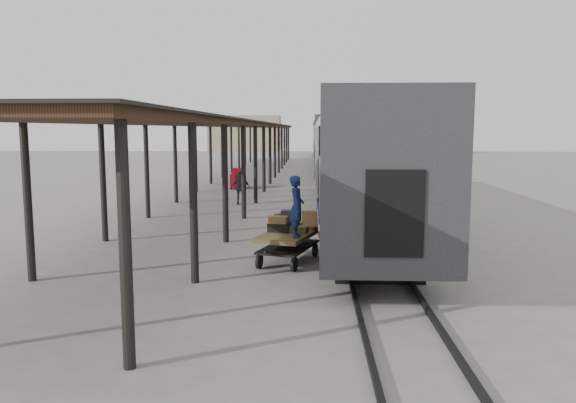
# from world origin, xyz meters

# --- Properties ---
(ground) EXTENTS (160.00, 160.00, 0.00)m
(ground) POSITION_xyz_m (0.00, 0.00, 0.00)
(ground) COLOR slate
(ground) RESTS_ON ground
(train) EXTENTS (3.45, 76.01, 4.01)m
(train) POSITION_xyz_m (3.19, 33.79, 2.69)
(train) COLOR silver
(train) RESTS_ON ground
(canopy) EXTENTS (4.90, 64.30, 4.15)m
(canopy) POSITION_xyz_m (-3.40, 24.00, 4.00)
(canopy) COLOR #422B19
(canopy) RESTS_ON ground
(rails) EXTENTS (1.54, 150.00, 0.12)m
(rails) POSITION_xyz_m (3.20, 34.00, 0.06)
(rails) COLOR black
(rails) RESTS_ON ground
(building_far) EXTENTS (18.00, 10.00, 8.00)m
(building_far) POSITION_xyz_m (14.00, 78.00, 4.00)
(building_far) COLOR tan
(building_far) RESTS_ON ground
(building_left) EXTENTS (12.00, 8.00, 6.00)m
(building_left) POSITION_xyz_m (-10.00, 82.00, 3.00)
(building_left) COLOR tan
(building_left) RESTS_ON ground
(baggage_cart) EXTENTS (1.91, 2.66, 0.86)m
(baggage_cart) POSITION_xyz_m (0.86, 0.20, 0.65)
(baggage_cart) COLOR brown
(baggage_cart) RESTS_ON ground
(suitcase_stack) EXTENTS (1.46, 1.11, 0.57)m
(suitcase_stack) POSITION_xyz_m (0.84, 0.57, 1.06)
(suitcase_stack) COLOR #363638
(suitcase_stack) RESTS_ON baggage_cart
(luggage_tug) EXTENTS (0.88, 1.43, 1.25)m
(luggage_tug) POSITION_xyz_m (-3.17, 20.07, 0.58)
(luggage_tug) COLOR maroon
(luggage_tug) RESTS_ON ground
(porter) EXTENTS (0.40, 0.61, 1.67)m
(porter) POSITION_xyz_m (1.11, -0.45, 1.69)
(porter) COLOR navy
(porter) RESTS_ON baggage_cart
(pedestrian) EXTENTS (1.02, 0.55, 1.66)m
(pedestrian) POSITION_xyz_m (-2.05, 12.44, 0.83)
(pedestrian) COLOR black
(pedestrian) RESTS_ON ground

